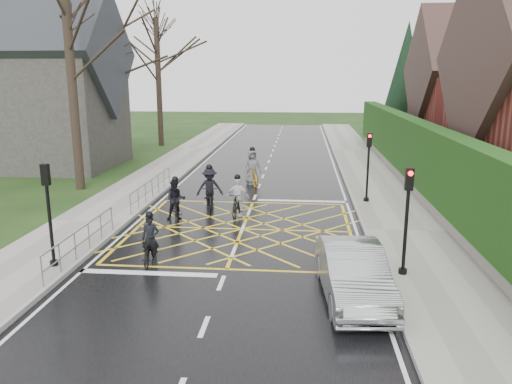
% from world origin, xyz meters
% --- Properties ---
extents(ground, '(120.00, 120.00, 0.00)m').
position_xyz_m(ground, '(0.00, 0.00, 0.00)').
color(ground, black).
rests_on(ground, ground).
extents(road, '(9.00, 80.00, 0.01)m').
position_xyz_m(road, '(0.00, 0.00, 0.01)').
color(road, black).
rests_on(road, ground).
extents(sidewalk_right, '(3.00, 80.00, 0.15)m').
position_xyz_m(sidewalk_right, '(6.00, 0.00, 0.07)').
color(sidewalk_right, gray).
rests_on(sidewalk_right, ground).
extents(sidewalk_left, '(3.00, 80.00, 0.15)m').
position_xyz_m(sidewalk_left, '(-6.00, 0.00, 0.07)').
color(sidewalk_left, gray).
rests_on(sidewalk_left, ground).
extents(stone_wall, '(0.50, 38.00, 0.70)m').
position_xyz_m(stone_wall, '(7.75, 6.00, 0.35)').
color(stone_wall, slate).
rests_on(stone_wall, ground).
extents(hedge, '(0.90, 38.00, 2.80)m').
position_xyz_m(hedge, '(7.75, 6.00, 2.10)').
color(hedge, '#17350E').
rests_on(hedge, stone_wall).
extents(house_far, '(9.80, 8.80, 10.30)m').
position_xyz_m(house_far, '(14.75, 18.00, 4.36)').
color(house_far, maroon).
rests_on(house_far, ground).
extents(conifer, '(4.60, 4.60, 10.00)m').
position_xyz_m(conifer, '(10.75, 26.00, 4.99)').
color(conifer, black).
rests_on(conifer, ground).
extents(church, '(8.80, 7.80, 11.00)m').
position_xyz_m(church, '(-13.54, 12.00, 4.93)').
color(church, '#2D2B28').
rests_on(church, ground).
extents(tree_near, '(9.24, 9.24, 11.44)m').
position_xyz_m(tree_near, '(-9.00, 6.00, 7.91)').
color(tree_near, black).
rests_on(tree_near, ground).
extents(tree_mid, '(10.08, 10.08, 12.48)m').
position_xyz_m(tree_mid, '(-10.00, 14.00, 8.63)').
color(tree_mid, black).
rests_on(tree_mid, ground).
extents(tree_far, '(8.40, 8.40, 10.40)m').
position_xyz_m(tree_far, '(-9.30, 22.00, 7.19)').
color(tree_far, black).
rests_on(tree_far, ground).
extents(railing_south, '(0.05, 5.04, 1.03)m').
position_xyz_m(railing_south, '(-4.65, -3.50, 0.78)').
color(railing_south, slate).
rests_on(railing_south, ground).
extents(railing_north, '(0.05, 6.04, 1.03)m').
position_xyz_m(railing_north, '(-4.65, 4.00, 0.79)').
color(railing_north, slate).
rests_on(railing_north, ground).
extents(traffic_light_ne, '(0.24, 0.31, 3.21)m').
position_xyz_m(traffic_light_ne, '(5.10, 4.20, 1.66)').
color(traffic_light_ne, black).
rests_on(traffic_light_ne, ground).
extents(traffic_light_se, '(0.24, 0.31, 3.21)m').
position_xyz_m(traffic_light_se, '(5.10, -4.20, 1.66)').
color(traffic_light_se, black).
rests_on(traffic_light_se, ground).
extents(traffic_light_sw, '(0.24, 0.31, 3.21)m').
position_xyz_m(traffic_light_sw, '(-5.10, -4.50, 1.66)').
color(traffic_light_sw, black).
rests_on(traffic_light_sw, ground).
extents(cyclist_rear, '(0.77, 1.72, 1.63)m').
position_xyz_m(cyclist_rear, '(-2.43, -3.63, 0.53)').
color(cyclist_rear, black).
rests_on(cyclist_rear, ground).
extents(cyclist_back, '(0.94, 1.84, 1.78)m').
position_xyz_m(cyclist_back, '(-2.79, 0.99, 0.67)').
color(cyclist_back, black).
rests_on(cyclist_back, ground).
extents(cyclist_mid, '(1.28, 2.11, 1.94)m').
position_xyz_m(cyclist_mid, '(-1.76, 2.85, 0.71)').
color(cyclist_mid, black).
rests_on(cyclist_mid, ground).
extents(cyclist_front, '(0.97, 1.79, 1.75)m').
position_xyz_m(cyclist_front, '(-0.40, 1.74, 0.65)').
color(cyclist_front, black).
rests_on(cyclist_front, ground).
extents(cyclist_lead, '(1.37, 2.19, 2.01)m').
position_xyz_m(cyclist_lead, '(-0.40, 7.85, 0.70)').
color(cyclist_lead, '#B57616').
rests_on(cyclist_lead, ground).
extents(car, '(1.87, 4.43, 1.42)m').
position_xyz_m(car, '(3.54, -5.64, 0.71)').
color(car, '#A1A4A8').
rests_on(car, ground).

